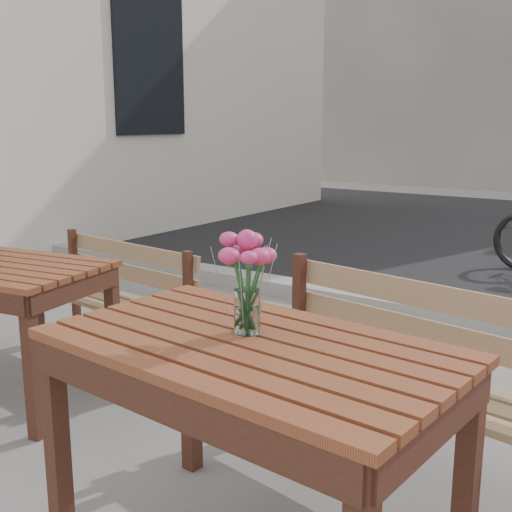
{
  "coord_description": "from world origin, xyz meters",
  "views": [
    {
      "loc": [
        0.86,
        -1.59,
        1.49
      ],
      "look_at": [
        -0.3,
        0.09,
        1.05
      ],
      "focal_mm": 45.0,
      "sensor_mm": 36.0,
      "label": 1
    }
  ],
  "objects": [
    {
      "name": "main_bench",
      "position": [
        -0.07,
        0.86,
        0.53
      ],
      "size": [
        1.45,
        0.63,
        0.87
      ],
      "rotation": [
        0.0,
        0.0,
        -0.16
      ],
      "color": "#8C6248",
      "rests_on": "ground"
    },
    {
      "name": "main_table",
      "position": [
        -0.25,
        -0.02,
        0.67
      ],
      "size": [
        1.36,
        0.86,
        0.81
      ],
      "rotation": [
        0.0,
        0.0,
        -0.08
      ],
      "color": "brown",
      "rests_on": "ground"
    },
    {
      "name": "main_vase",
      "position": [
        -0.3,
        0.04,
        1.02
      ],
      "size": [
        0.19,
        0.19,
        0.34
      ],
      "color": "white",
      "rests_on": "main_table"
    },
    {
      "name": "second_bench",
      "position": [
        -2.07,
        1.11,
        0.47
      ],
      "size": [
        1.28,
        0.49,
        0.77
      ],
      "rotation": [
        0.0,
        0.0,
        -0.1
      ],
      "color": "#8C6248",
      "rests_on": "ground"
    }
  ]
}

